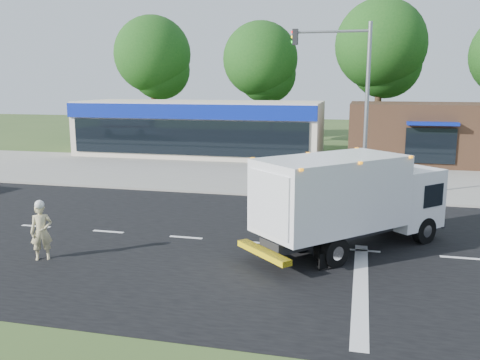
% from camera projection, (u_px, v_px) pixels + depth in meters
% --- Properties ---
extents(ground, '(120.00, 120.00, 0.00)m').
position_uv_depth(ground, '(270.00, 244.00, 17.13)').
color(ground, '#385123').
rests_on(ground, ground).
extents(road_asphalt, '(60.00, 14.00, 0.02)m').
position_uv_depth(road_asphalt, '(270.00, 244.00, 17.13)').
color(road_asphalt, black).
rests_on(road_asphalt, ground).
extents(sidewalk, '(60.00, 2.40, 0.12)m').
position_uv_depth(sidewalk, '(300.00, 192.00, 24.95)').
color(sidewalk, gray).
rests_on(sidewalk, ground).
extents(parking_apron, '(60.00, 9.00, 0.02)m').
position_uv_depth(parking_apron, '(312.00, 173.00, 30.49)').
color(parking_apron, gray).
rests_on(parking_apron, ground).
extents(lane_markings, '(55.20, 7.00, 0.01)m').
position_uv_depth(lane_markings, '(306.00, 260.00, 15.53)').
color(lane_markings, silver).
rests_on(lane_markings, road_asphalt).
extents(ems_box_truck, '(6.46, 6.59, 3.13)m').
position_uv_depth(ems_box_truck, '(349.00, 196.00, 16.23)').
color(ems_box_truck, black).
rests_on(ems_box_truck, ground).
extents(emergency_worker, '(0.77, 0.70, 1.88)m').
position_uv_depth(emergency_worker, '(41.00, 231.00, 15.48)').
color(emergency_worker, '#C8B885').
rests_on(emergency_worker, ground).
extents(retail_strip_mall, '(18.00, 6.20, 4.00)m').
position_uv_depth(retail_strip_mall, '(199.00, 128.00, 37.85)').
color(retail_strip_mall, beige).
rests_on(retail_strip_mall, ground).
extents(brown_storefront, '(10.00, 6.70, 4.00)m').
position_uv_depth(brown_storefront, '(425.00, 133.00, 34.21)').
color(brown_storefront, '#382316').
rests_on(brown_storefront, ground).
extents(traffic_signal_pole, '(3.51, 0.25, 8.00)m').
position_uv_depth(traffic_signal_pole, '(353.00, 92.00, 22.91)').
color(traffic_signal_pole, gray).
rests_on(traffic_signal_pole, ground).
extents(background_trees, '(36.77, 7.39, 12.10)m').
position_uv_depth(background_trees, '(321.00, 58.00, 42.81)').
color(background_trees, '#332114').
rests_on(background_trees, ground).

